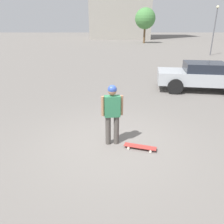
# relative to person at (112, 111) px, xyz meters

# --- Properties ---
(ground_plane) EXTENTS (220.00, 220.00, 0.00)m
(ground_plane) POSITION_rel_person_xyz_m (0.00, 0.00, -0.96)
(ground_plane) COLOR slate
(person) EXTENTS (0.56, 0.25, 1.63)m
(person) POSITION_rel_person_xyz_m (0.00, 0.00, 0.00)
(person) COLOR #4C4742
(person) RESTS_ON ground_plane
(skateboard) EXTENTS (0.86, 0.44, 0.08)m
(skateboard) POSITION_rel_person_xyz_m (0.72, -0.30, -0.89)
(skateboard) COLOR #A5332D
(skateboard) RESTS_ON ground_plane
(car_parked_near) EXTENTS (4.40, 2.45, 1.37)m
(car_parked_near) POSITION_rel_person_xyz_m (4.38, 5.30, -0.22)
(car_parked_near) COLOR #ADB2B7
(car_parked_near) RESTS_ON ground_plane
(tree_distant) EXTENTS (3.69, 3.69, 6.11)m
(tree_distant) POSITION_rel_person_xyz_m (6.01, 37.71, 3.29)
(tree_distant) COLOR brown
(tree_distant) RESTS_ON ground_plane
(lamp_post) EXTENTS (0.28, 0.28, 4.93)m
(lamp_post) POSITION_rel_person_xyz_m (10.75, 19.29, 1.98)
(lamp_post) COLOR #59595E
(lamp_post) RESTS_ON ground_plane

